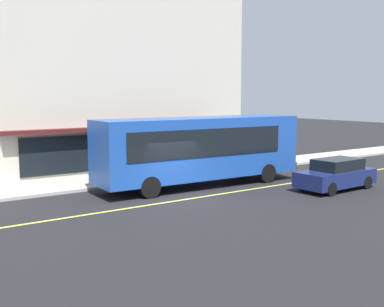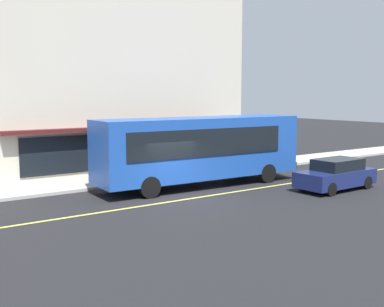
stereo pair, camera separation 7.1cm
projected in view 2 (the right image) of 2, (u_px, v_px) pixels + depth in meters
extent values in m
plane|color=black|center=(183.00, 200.00, 21.17)|extent=(120.00, 120.00, 0.00)
cube|color=#B2ADA3|center=(125.00, 180.00, 25.70)|extent=(80.00, 2.74, 0.15)
cube|color=#D8D14C|center=(183.00, 200.00, 21.17)|extent=(36.00, 0.16, 0.01)
cube|color=beige|center=(87.00, 73.00, 29.61)|extent=(18.21, 8.29, 11.93)
cube|color=#4C1919|center=(120.00, 128.00, 26.44)|extent=(12.75, 0.70, 0.20)
cube|color=black|center=(118.00, 151.00, 26.78)|extent=(10.93, 0.08, 2.00)
cube|color=#1E4CAD|center=(200.00, 147.00, 24.12)|extent=(11.09, 2.94, 3.00)
cube|color=black|center=(280.00, 135.00, 27.01)|extent=(0.20, 2.10, 1.80)
cube|color=black|center=(182.00, 138.00, 24.97)|extent=(8.80, 0.41, 1.32)
cube|color=black|center=(210.00, 143.00, 22.85)|extent=(8.80, 0.41, 1.32)
cube|color=#0CF259|center=(281.00, 119.00, 26.94)|extent=(0.16, 1.90, 0.36)
cube|color=#2D2D33|center=(281.00, 163.00, 27.27)|extent=(0.26, 2.40, 0.40)
cylinder|color=black|center=(240.00, 168.00, 27.14)|extent=(1.01, 0.34, 1.00)
cylinder|color=black|center=(267.00, 173.00, 25.26)|extent=(1.01, 0.34, 1.00)
cylinder|color=black|center=(128.00, 180.00, 23.34)|extent=(1.01, 0.34, 1.00)
cylinder|color=black|center=(150.00, 187.00, 21.46)|extent=(1.01, 0.34, 1.00)
cylinder|color=#2D2D33|center=(194.00, 146.00, 26.89)|extent=(0.12, 0.12, 3.20)
cube|color=black|center=(192.00, 126.00, 26.91)|extent=(0.30, 0.30, 0.90)
sphere|color=red|center=(190.00, 121.00, 27.02)|extent=(0.18, 0.18, 0.18)
sphere|color=orange|center=(190.00, 125.00, 27.05)|extent=(0.18, 0.18, 0.18)
sphere|color=green|center=(190.00, 130.00, 27.08)|extent=(0.18, 0.18, 0.18)
cube|color=navy|center=(335.00, 178.00, 23.36)|extent=(4.34, 1.91, 0.75)
cube|color=black|center=(338.00, 164.00, 23.36)|extent=(2.44, 1.57, 0.55)
cylinder|color=black|center=(331.00, 189.00, 21.90)|extent=(0.65, 0.24, 0.64)
cylinder|color=black|center=(303.00, 184.00, 23.20)|extent=(0.65, 0.24, 0.64)
cylinder|color=black|center=(367.00, 182.00, 23.58)|extent=(0.65, 0.24, 0.64)
cylinder|color=black|center=(339.00, 178.00, 24.88)|extent=(0.65, 0.24, 0.64)
cylinder|color=black|center=(194.00, 162.00, 28.58)|extent=(0.18, 0.18, 0.89)
cylinder|color=maroon|center=(194.00, 149.00, 28.48)|extent=(0.34, 0.34, 0.71)
sphere|color=tan|center=(194.00, 141.00, 28.42)|extent=(0.25, 0.25, 0.25)
cylinder|color=black|center=(139.00, 170.00, 26.04)|extent=(0.18, 0.18, 0.79)
cylinder|color=#B28C33|center=(138.00, 157.00, 25.96)|extent=(0.34, 0.34, 0.63)
sphere|color=tan|center=(138.00, 149.00, 25.90)|extent=(0.22, 0.22, 0.22)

